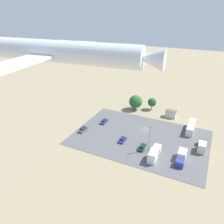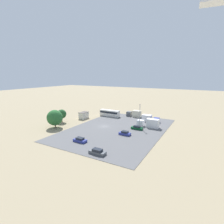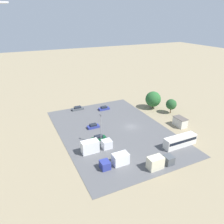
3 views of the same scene
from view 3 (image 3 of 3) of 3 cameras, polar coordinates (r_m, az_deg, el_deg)
The scene contains 14 objects.
ground_plane at distance 75.38m, azimuth 4.96°, elevation -3.89°, with size 400.00×400.00×0.00m, color gray.
parking_lot_surface at distance 72.55m, azimuth 0.44°, elevation -4.94°, with size 49.48×34.03×0.08m.
shed_building at distance 78.56m, azimuth 17.34°, elevation -2.48°, with size 4.85×2.97×3.12m.
bus at distance 66.75m, azimuth 17.36°, elevation -7.18°, with size 2.63×10.32×3.16m.
parked_car_0 at distance 67.33m, azimuth -3.52°, elevation -6.80°, with size 1.75×4.46×1.47m.
parked_car_1 at distance 88.33m, azimuth -2.10°, elevation 0.97°, with size 1.89×4.33×1.40m.
parked_car_2 at distance 74.35m, azimuth -4.92°, elevation -3.72°, with size 1.85×4.07×1.41m.
parked_car_3 at distance 89.18m, azimuth -8.94°, elevation 0.92°, with size 1.84×4.70×1.45m.
parked_truck_0 at distance 56.52m, azimuth 1.11°, elevation -12.55°, with size 2.52×7.52×2.95m.
parked_truck_1 at distance 57.06m, azimuth 12.21°, elevation -12.63°, with size 2.46×7.25×3.21m.
parked_truck_2 at distance 61.76m, azimuth -4.50°, elevation -8.83°, with size 2.41×8.84×3.53m.
tree_near_shed at distance 87.13m, azimuth 15.21°, elevation 1.94°, with size 4.07×4.07×5.75m.
tree_apron_mid at distance 90.10m, azimuth 10.69°, elevation 3.33°, with size 6.24×6.24×7.16m.
light_pole_lot_centre at distance 63.25m, azimuth -2.94°, elevation -4.24°, with size 0.90×0.28×9.40m.
Camera 3 is at (-57.03, 34.78, 34.93)m, focal length 35.00 mm.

